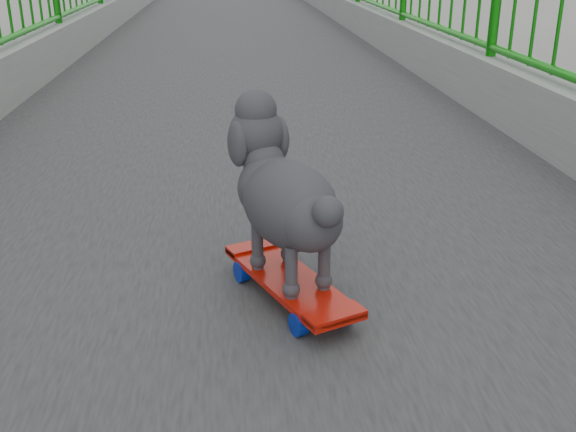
# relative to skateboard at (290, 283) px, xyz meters

# --- Properties ---
(railing) EXTENTS (3.00, 24.00, 1.42)m
(railing) POSITION_rel_skateboard_xyz_m (-0.07, 0.15, 0.16)
(railing) COLOR gray
(railing) RESTS_ON footbridge
(skateboard) EXTENTS (0.33, 0.52, 0.07)m
(skateboard) POSITION_rel_skateboard_xyz_m (0.00, 0.00, 0.00)
(skateboard) COLOR red
(skateboard) RESTS_ON footbridge
(poodle) EXTENTS (0.32, 0.47, 0.42)m
(poodle) POSITION_rel_skateboard_xyz_m (-0.01, 0.02, 0.24)
(poodle) COLOR #28272B
(poodle) RESTS_ON skateboard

